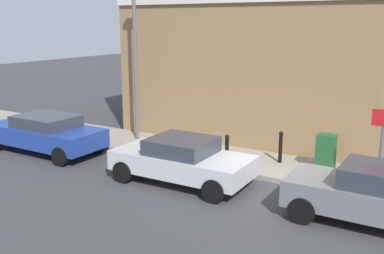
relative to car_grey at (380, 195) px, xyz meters
The scene contains 11 objects.
ground 2.92m from the car_grey, 76.30° to the left, with size 80.00×80.00×0.00m, color #38383A.
sidewalk 9.16m from the car_grey, 73.15° to the left, with size 2.44×30.00×0.15m, color gray.
corner_building 10.12m from the car_grey, 37.34° to the left, with size 7.45×10.03×8.53m.
car_grey is the anchor object (origin of this frame).
car_silver 5.40m from the car_grey, 89.23° to the left, with size 2.00×4.11×1.34m.
car_blue 11.28m from the car_grey, 89.12° to the left, with size 1.95×4.50×1.36m.
utility_cabinet 3.46m from the car_grey, 35.07° to the left, with size 0.46×0.61×1.15m.
bollard_near_cabinet 4.54m from the car_grey, 49.69° to the left, with size 0.14×0.14×1.04m.
bollard_far_kerb 5.04m from the car_grey, 70.56° to the left, with size 0.14×0.14×1.04m.
street_sign 1.97m from the car_grey, 10.05° to the left, with size 0.08×0.60×2.30m.
lamppost 10.07m from the car_grey, 72.43° to the left, with size 0.20×0.44×5.72m.
Camera 1 is at (-11.01, -3.98, 4.60)m, focal length 41.64 mm.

